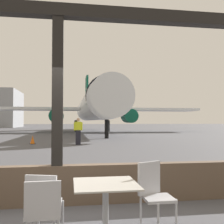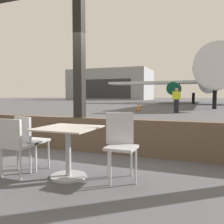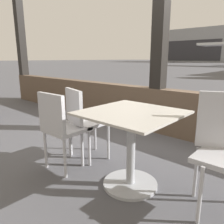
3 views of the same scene
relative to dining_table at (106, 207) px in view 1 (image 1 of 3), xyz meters
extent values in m
plane|color=#4C4C51|center=(-0.68, 41.61, -0.43)|extent=(220.00, 220.00, 0.00)
cube|color=brown|center=(-0.68, 1.61, -0.07)|extent=(9.11, 0.24, 0.72)
cube|color=black|center=(-0.68, 1.61, 3.15)|extent=(9.11, 0.24, 0.24)
cube|color=black|center=(-0.68, 1.61, 1.30)|extent=(0.20, 0.20, 3.46)
cube|color=#ADA89E|center=(0.00, 0.00, 0.29)|extent=(0.81, 0.81, 0.02)
cylinder|color=#9EA0A5|center=(0.00, 0.00, -0.08)|extent=(0.08, 0.08, 0.71)
cube|color=#B2B2B7|center=(-0.75, 0.16, 0.02)|extent=(0.40, 0.40, 0.04)
cube|color=#B2B2B7|center=(-0.80, -0.01, 0.23)|extent=(0.40, 0.15, 0.38)
cylinder|color=#B2B2B7|center=(-0.87, 0.37, -0.21)|extent=(0.03, 0.03, 0.45)
cylinder|color=#B2B2B7|center=(-0.54, 0.28, -0.21)|extent=(0.03, 0.03, 0.45)
cube|color=#B2B2B7|center=(-0.75, -0.16, 0.01)|extent=(0.40, 0.40, 0.04)
cube|color=#B2B2B7|center=(-0.75, -0.34, 0.22)|extent=(0.40, 0.05, 0.39)
cube|color=#B2B2B7|center=(0.75, 0.16, 0.03)|extent=(0.40, 0.40, 0.04)
cube|color=#B2B2B7|center=(0.67, 0.32, 0.28)|extent=(0.38, 0.21, 0.46)
cylinder|color=#B2B2B7|center=(0.98, 0.08, -0.20)|extent=(0.03, 0.03, 0.46)
cylinder|color=#B2B2B7|center=(0.68, -0.07, -0.20)|extent=(0.03, 0.03, 0.46)
cylinder|color=#B2B2B7|center=(0.83, 0.39, -0.20)|extent=(0.03, 0.03, 0.46)
cylinder|color=#B2B2B7|center=(0.53, 0.24, -0.20)|extent=(0.03, 0.03, 0.46)
cylinder|color=silver|center=(2.77, 35.69, 3.14)|extent=(3.78, 32.20, 3.78)
cone|color=silver|center=(2.77, 18.29, 3.14)|extent=(3.59, 2.60, 3.59)
cylinder|color=black|center=(2.77, 20.19, 3.29)|extent=(3.86, 0.90, 3.86)
cube|color=silver|center=(-5.45, 35.50, 2.84)|extent=(14.54, 4.20, 0.36)
cube|color=silver|center=(10.99, 35.50, 2.84)|extent=(14.54, 4.20, 0.36)
cylinder|color=#0C4C38|center=(-2.32, 34.10, 1.84)|extent=(1.90, 3.20, 1.90)
cylinder|color=#0C4C38|center=(7.86, 34.10, 1.84)|extent=(1.90, 3.20, 1.90)
cube|color=#0C4C38|center=(2.77, 50.29, 7.43)|extent=(0.36, 4.40, 5.20)
cylinder|color=black|center=(2.77, 20.49, 0.41)|extent=(0.36, 0.36, 1.68)
cylinder|color=black|center=(0.37, 36.50, 0.41)|extent=(0.44, 0.44, 1.68)
cylinder|color=black|center=(5.17, 36.50, 0.41)|extent=(0.44, 0.44, 1.68)
cube|color=black|center=(0.06, 14.23, 0.04)|extent=(0.32, 0.20, 0.95)
cube|color=yellow|center=(0.06, 14.23, 0.79)|extent=(0.40, 0.22, 0.55)
sphere|color=tan|center=(0.06, 14.23, 1.20)|extent=(0.22, 0.22, 0.22)
cylinder|color=yellow|center=(-0.18, 14.19, 0.77)|extent=(0.09, 0.09, 0.52)
cylinder|color=yellow|center=(0.29, 14.27, 0.77)|extent=(0.09, 0.09, 0.52)
cone|color=orange|center=(-2.95, 15.28, -0.14)|extent=(0.32, 0.32, 0.58)
cube|color=black|center=(-2.95, 15.28, -0.42)|extent=(0.36, 0.36, 0.03)
camera|label=1|loc=(-0.45, -3.45, 1.09)|focal=43.29mm
camera|label=2|loc=(1.80, -2.94, 0.74)|focal=38.23mm
camera|label=3|loc=(1.13, -1.53, 0.76)|focal=35.23mm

